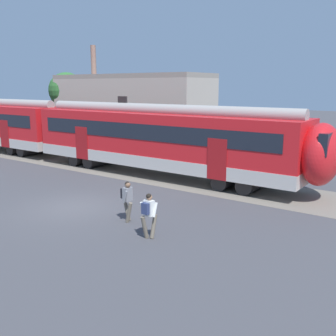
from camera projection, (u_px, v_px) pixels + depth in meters
ground_plane at (73, 207)px, 17.68m from camera, size 160.00×160.00×0.00m
track_bed at (44, 157)px, 30.38m from camera, size 80.00×4.40×0.01m
pedestrian_grey at (127, 198)px, 15.66m from camera, size 0.63×0.54×1.67m
pedestrian_white at (149, 212)px, 13.89m from camera, size 0.55×0.63×1.67m
background_building at (131, 110)px, 36.16m from camera, size 15.46×5.00×9.20m
street_tree_left at (67, 91)px, 39.47m from camera, size 3.60×3.60×6.72m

